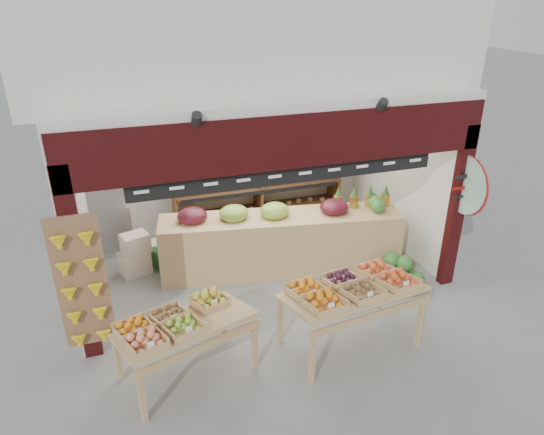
{
  "coord_description": "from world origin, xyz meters",
  "views": [
    {
      "loc": [
        -2.13,
        -6.61,
        4.36
      ],
      "look_at": [
        0.03,
        -0.2,
        1.2
      ],
      "focal_mm": 32.0,
      "sensor_mm": 36.0,
      "label": 1
    }
  ],
  "objects": [
    {
      "name": "mid_counter",
      "position": [
        0.31,
        0.21,
        0.55
      ],
      "size": [
        4.09,
        1.47,
        1.24
      ],
      "color": "tan",
      "rests_on": "ground"
    },
    {
      "name": "ground",
      "position": [
        0.0,
        0.0,
        0.0
      ],
      "size": [
        60.0,
        60.0,
        0.0
      ],
      "primitive_type": "plane",
      "color": "slate",
      "rests_on": "ground"
    },
    {
      "name": "display_table_right",
      "position": [
        0.53,
        -1.94,
        0.88
      ],
      "size": [
        1.86,
        1.18,
        1.11
      ],
      "color": "tan",
      "rests_on": "ground"
    },
    {
      "name": "back_shelving",
      "position": [
        0.45,
        1.92,
        1.27
      ],
      "size": [
        3.35,
        0.55,
        2.04
      ],
      "color": "brown",
      "rests_on": "ground"
    },
    {
      "name": "display_table_left",
      "position": [
        -1.73,
        -1.83,
        0.79
      ],
      "size": [
        1.78,
        1.31,
        1.02
      ],
      "color": "tan",
      "rests_on": "ground"
    },
    {
      "name": "shop_structure",
      "position": [
        0.0,
        1.61,
        3.92
      ],
      "size": [
        6.36,
        5.12,
        5.4
      ],
      "color": "silver",
      "rests_on": "ground"
    },
    {
      "name": "banana_board",
      "position": [
        -2.73,
        -1.17,
        1.12
      ],
      "size": [
        0.6,
        0.15,
        1.8
      ],
      "color": "brown",
      "rests_on": "ground"
    },
    {
      "name": "cardboard_stack",
      "position": [
        -1.84,
        0.96,
        0.27
      ],
      "size": [
        1.09,
        0.91,
        0.73
      ],
      "color": "silver",
      "rests_on": "ground"
    },
    {
      "name": "refrigerator",
      "position": [
        -2.4,
        1.85,
        0.9
      ],
      "size": [
        0.74,
        0.74,
        1.79
      ],
      "primitive_type": "cube",
      "rotation": [
        0.0,
        0.0,
        0.07
      ],
      "color": "silver",
      "rests_on": "ground"
    },
    {
      "name": "gift_sign",
      "position": [
        2.75,
        -1.15,
        1.75
      ],
      "size": [
        0.04,
        0.93,
        0.92
      ],
      "color": "#A3CDB4",
      "rests_on": "ground"
    },
    {
      "name": "watermelon_pile",
      "position": [
        2.01,
        -0.89,
        0.2
      ],
      "size": [
        0.66,
        0.68,
        0.52
      ],
      "color": "#194517",
      "rests_on": "ground"
    }
  ]
}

